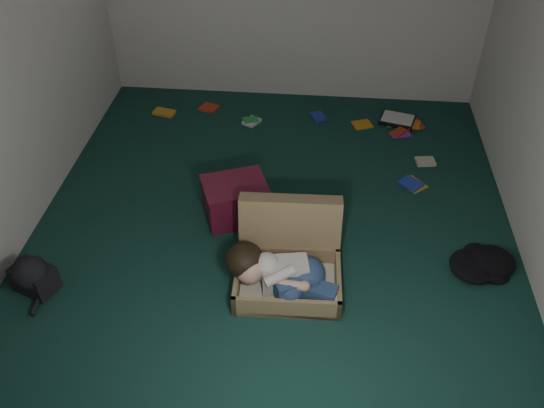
# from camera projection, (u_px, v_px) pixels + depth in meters

# --- Properties ---
(floor) EXTENTS (4.50, 4.50, 0.00)m
(floor) POSITION_uv_depth(u_px,v_px,m) (274.00, 224.00, 4.88)
(floor) COLOR #12342D
(floor) RESTS_ON ground
(wall_front) EXTENTS (4.50, 0.00, 4.50)m
(wall_front) POSITION_uv_depth(u_px,v_px,m) (223.00, 354.00, 2.33)
(wall_front) COLOR silver
(wall_front) RESTS_ON ground
(wall_left) EXTENTS (0.00, 4.50, 4.50)m
(wall_left) POSITION_uv_depth(u_px,v_px,m) (1.00, 74.00, 4.19)
(wall_left) COLOR silver
(wall_left) RESTS_ON ground
(suitcase) EXTENTS (0.80, 0.78, 0.57)m
(suitcase) POSITION_uv_depth(u_px,v_px,m) (289.00, 258.00, 4.33)
(suitcase) COLOR #8E754E
(suitcase) RESTS_ON floor
(person) EXTENTS (0.85, 0.40, 0.35)m
(person) POSITION_uv_depth(u_px,v_px,m) (280.00, 273.00, 4.15)
(person) COLOR beige
(person) RESTS_ON suitcase
(maroon_bin) EXTENTS (0.63, 0.57, 0.36)m
(maroon_bin) POSITION_uv_depth(u_px,v_px,m) (235.00, 200.00, 4.85)
(maroon_bin) COLOR maroon
(maroon_bin) RESTS_ON floor
(backpack) EXTENTS (0.47, 0.42, 0.23)m
(backpack) POSITION_uv_depth(u_px,v_px,m) (34.00, 278.00, 4.25)
(backpack) COLOR black
(backpack) RESTS_ON floor
(clothing_pile) EXTENTS (0.44, 0.39, 0.13)m
(clothing_pile) POSITION_uv_depth(u_px,v_px,m) (489.00, 266.00, 4.42)
(clothing_pile) COLOR black
(clothing_pile) RESTS_ON floor
(paper_tray) EXTENTS (0.42, 0.35, 0.05)m
(paper_tray) POSITION_uv_depth(u_px,v_px,m) (397.00, 120.00, 6.13)
(paper_tray) COLOR black
(paper_tray) RESTS_ON floor
(book_scatter) EXTENTS (2.91, 1.40, 0.02)m
(book_scatter) POSITION_uv_depth(u_px,v_px,m) (332.00, 130.00, 6.00)
(book_scatter) COLOR gold
(book_scatter) RESTS_ON floor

